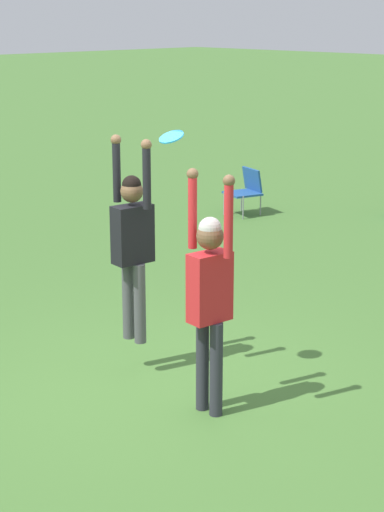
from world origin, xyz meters
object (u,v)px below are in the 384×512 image
at_px(person_defending, 210,288).
at_px(frisbee, 171,137).
at_px(camping_chair_1, 246,188).
at_px(person_jumping, 133,236).

height_order(person_defending, frisbee, frisbee).
bearing_deg(person_defending, camping_chair_1, -133.89).
bearing_deg(frisbee, person_defending, -14.82).
relative_size(person_jumping, camping_chair_1, 2.50).
xyz_separation_m(person_jumping, person_defending, (1.20, -0.14, -0.23)).
height_order(frisbee, camping_chair_1, frisbee).
bearing_deg(frisbee, person_jumping, -175.32).
distance_m(person_jumping, frisbee, 1.15).
relative_size(person_jumping, frisbee, 8.77).
xyz_separation_m(person_jumping, camping_chair_1, (-3.95, 6.07, -0.95)).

